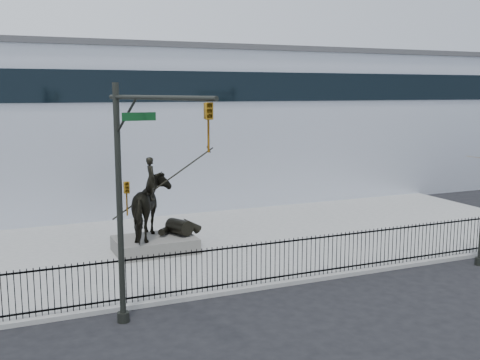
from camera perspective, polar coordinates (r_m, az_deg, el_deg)
name	(u,v)px	position (r m, az deg, el deg)	size (l,w,h in m)	color
ground	(330,291)	(19.76, 9.08, -11.10)	(120.00, 120.00, 0.00)	black
plaza	(247,240)	(25.64, 0.70, -6.09)	(30.00, 12.00, 0.15)	gray
building	(167,126)	(37.09, -7.45, 5.45)	(44.00, 14.00, 9.00)	silver
picket_fence	(311,256)	(20.49, 7.27, -7.67)	(22.10, 0.10, 1.50)	black
statue_plinth	(155,245)	(23.70, -8.63, -6.51)	(3.26, 2.24, 0.61)	#62605A
equestrian_statue	(156,207)	(23.34, -8.58, -2.75)	(4.17, 2.62, 3.54)	black
traffic_signal_left	(134,192)	(15.61, -10.72, -1.21)	(1.52, 4.84, 7.00)	black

